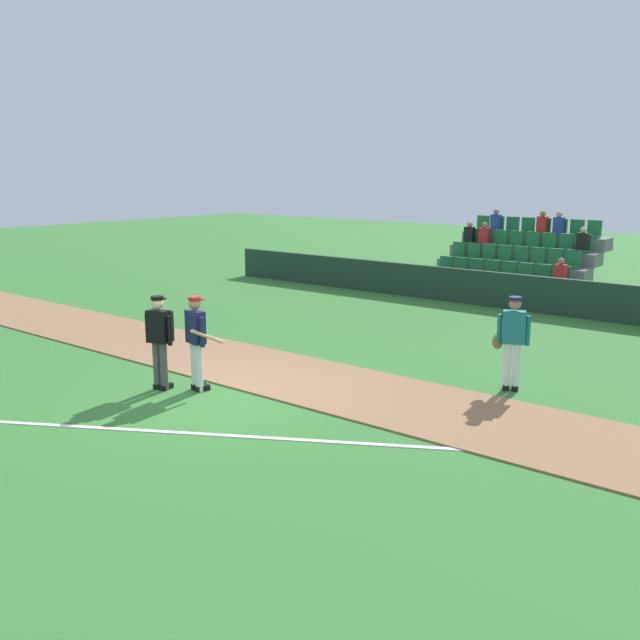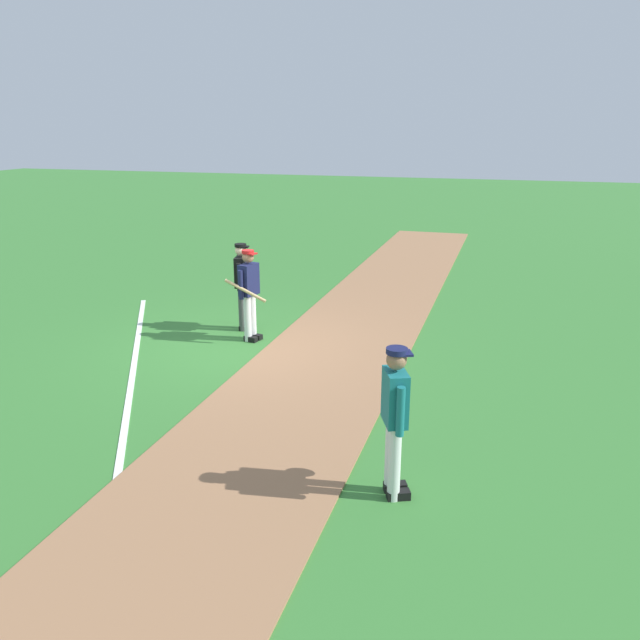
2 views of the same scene
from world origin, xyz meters
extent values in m
plane|color=#387A33|center=(0.00, 0.00, 0.00)|extent=(80.00, 80.00, 0.00)
cube|color=#9E704C|center=(0.00, 1.83, 0.01)|extent=(28.00, 2.61, 0.03)
cube|color=white|center=(3.00, -0.50, 0.01)|extent=(10.46, 6.06, 0.01)
cube|color=#1E3828|center=(0.00, 11.10, 0.53)|extent=(20.00, 0.16, 1.05)
cube|color=slate|center=(0.00, 13.40, 0.15)|extent=(5.00, 3.80, 0.30)
cube|color=slate|center=(0.00, 12.12, 0.50)|extent=(4.90, 0.85, 0.40)
cube|color=#1E6B38|center=(-1.93, 12.02, 0.75)|extent=(0.44, 0.40, 0.08)
cube|color=#1E6B38|center=(-1.93, 12.24, 1.00)|extent=(0.44, 0.08, 0.50)
cube|color=#1E6B38|center=(-1.38, 12.02, 0.75)|extent=(0.44, 0.40, 0.08)
cube|color=#1E6B38|center=(-1.38, 12.24, 1.00)|extent=(0.44, 0.08, 0.50)
cube|color=#1E6B38|center=(-0.83, 12.02, 0.75)|extent=(0.44, 0.40, 0.08)
cube|color=#1E6B38|center=(-0.83, 12.24, 1.00)|extent=(0.44, 0.08, 0.50)
cube|color=#1E6B38|center=(-0.27, 12.02, 0.75)|extent=(0.44, 0.40, 0.08)
cube|color=#1E6B38|center=(-0.27, 12.24, 1.00)|extent=(0.44, 0.08, 0.50)
cube|color=#1E6B38|center=(0.27, 12.02, 0.75)|extent=(0.44, 0.40, 0.08)
cube|color=#1E6B38|center=(0.27, 12.24, 1.00)|extent=(0.44, 0.08, 0.50)
cube|color=#1E6B38|center=(0.83, 12.02, 0.75)|extent=(0.44, 0.40, 0.08)
cube|color=#1E6B38|center=(0.83, 12.24, 1.00)|extent=(0.44, 0.08, 0.50)
cube|color=#1E6B38|center=(1.38, 12.02, 0.75)|extent=(0.44, 0.40, 0.08)
cube|color=#1E6B38|center=(1.38, 12.24, 1.00)|extent=(0.44, 0.08, 0.50)
cube|color=#1E6B38|center=(1.92, 12.02, 0.75)|extent=(0.44, 0.40, 0.08)
cube|color=#1E6B38|center=(1.92, 12.24, 1.00)|extent=(0.44, 0.08, 0.50)
cube|color=red|center=(1.92, 12.07, 1.05)|extent=(0.32, 0.22, 0.52)
sphere|color=#9E7051|center=(1.92, 12.07, 1.40)|extent=(0.20, 0.20, 0.20)
cube|color=slate|center=(0.00, 12.97, 0.90)|extent=(4.90, 0.85, 0.40)
cube|color=#1E6B38|center=(-1.93, 12.87, 1.15)|extent=(0.44, 0.40, 0.08)
cube|color=#1E6B38|center=(-1.93, 13.09, 1.40)|extent=(0.44, 0.08, 0.50)
cube|color=#1E6B38|center=(-1.38, 12.87, 1.15)|extent=(0.44, 0.40, 0.08)
cube|color=#1E6B38|center=(-1.38, 13.09, 1.40)|extent=(0.44, 0.08, 0.50)
cube|color=#1E6B38|center=(-0.83, 12.87, 1.15)|extent=(0.44, 0.40, 0.08)
cube|color=#1E6B38|center=(-0.83, 13.09, 1.40)|extent=(0.44, 0.08, 0.50)
cube|color=#1E6B38|center=(-0.27, 12.87, 1.15)|extent=(0.44, 0.40, 0.08)
cube|color=#1E6B38|center=(-0.27, 13.09, 1.40)|extent=(0.44, 0.08, 0.50)
cube|color=#1E6B38|center=(0.27, 12.87, 1.15)|extent=(0.44, 0.40, 0.08)
cube|color=#1E6B38|center=(0.27, 13.09, 1.40)|extent=(0.44, 0.08, 0.50)
cube|color=#1E6B38|center=(0.83, 12.87, 1.15)|extent=(0.44, 0.40, 0.08)
cube|color=#1E6B38|center=(0.83, 13.09, 1.40)|extent=(0.44, 0.08, 0.50)
cube|color=#1E6B38|center=(1.38, 12.87, 1.15)|extent=(0.44, 0.40, 0.08)
cube|color=#1E6B38|center=(1.38, 13.09, 1.40)|extent=(0.44, 0.08, 0.50)
cube|color=#1E6B38|center=(1.92, 12.87, 1.15)|extent=(0.44, 0.40, 0.08)
cube|color=#1E6B38|center=(1.92, 13.09, 1.40)|extent=(0.44, 0.08, 0.50)
cube|color=slate|center=(0.00, 13.82, 1.30)|extent=(4.90, 0.85, 0.40)
cube|color=#1E6B38|center=(-1.93, 13.72, 1.55)|extent=(0.44, 0.40, 0.08)
cube|color=#1E6B38|center=(-1.93, 13.94, 1.80)|extent=(0.44, 0.08, 0.50)
cube|color=black|center=(-1.93, 13.77, 1.85)|extent=(0.32, 0.22, 0.52)
sphere|color=tan|center=(-1.93, 13.77, 2.20)|extent=(0.20, 0.20, 0.20)
cube|color=#1E6B38|center=(-1.38, 13.72, 1.55)|extent=(0.44, 0.40, 0.08)
cube|color=#1E6B38|center=(-1.38, 13.94, 1.80)|extent=(0.44, 0.08, 0.50)
cube|color=red|center=(-1.38, 13.77, 1.85)|extent=(0.32, 0.22, 0.52)
sphere|color=#9E7051|center=(-1.38, 13.77, 2.20)|extent=(0.20, 0.20, 0.20)
cube|color=#1E6B38|center=(-0.83, 13.72, 1.55)|extent=(0.44, 0.40, 0.08)
cube|color=#1E6B38|center=(-0.83, 13.94, 1.80)|extent=(0.44, 0.08, 0.50)
cube|color=#1E6B38|center=(-0.27, 13.72, 1.55)|extent=(0.44, 0.40, 0.08)
cube|color=#1E6B38|center=(-0.27, 13.94, 1.80)|extent=(0.44, 0.08, 0.50)
cube|color=#1E6B38|center=(0.27, 13.72, 1.55)|extent=(0.44, 0.40, 0.08)
cube|color=#1E6B38|center=(0.27, 13.94, 1.80)|extent=(0.44, 0.08, 0.50)
cube|color=#1E6B38|center=(0.83, 13.72, 1.55)|extent=(0.44, 0.40, 0.08)
cube|color=#1E6B38|center=(0.83, 13.94, 1.80)|extent=(0.44, 0.08, 0.50)
cube|color=#1E6B38|center=(1.38, 13.72, 1.55)|extent=(0.44, 0.40, 0.08)
cube|color=#1E6B38|center=(1.38, 13.94, 1.80)|extent=(0.44, 0.08, 0.50)
cube|color=#1E6B38|center=(1.92, 13.72, 1.55)|extent=(0.44, 0.40, 0.08)
cube|color=#1E6B38|center=(1.92, 13.94, 1.80)|extent=(0.44, 0.08, 0.50)
cube|color=black|center=(1.92, 13.77, 1.85)|extent=(0.32, 0.22, 0.52)
sphere|color=beige|center=(1.92, 13.77, 2.20)|extent=(0.20, 0.20, 0.20)
cube|color=slate|center=(0.00, 14.67, 1.70)|extent=(4.90, 0.85, 0.40)
cube|color=#1E6B38|center=(-1.93, 14.57, 1.95)|extent=(0.44, 0.40, 0.08)
cube|color=#1E6B38|center=(-1.93, 14.79, 2.20)|extent=(0.44, 0.08, 0.50)
cube|color=#1E6B38|center=(-1.38, 14.57, 1.95)|extent=(0.44, 0.40, 0.08)
cube|color=#1E6B38|center=(-1.38, 14.79, 2.20)|extent=(0.44, 0.08, 0.50)
cube|color=#263F99|center=(-1.38, 14.62, 2.25)|extent=(0.32, 0.22, 0.52)
sphere|color=#9E7051|center=(-1.38, 14.62, 2.60)|extent=(0.20, 0.20, 0.20)
cube|color=#1E6B38|center=(-0.83, 14.57, 1.95)|extent=(0.44, 0.40, 0.08)
cube|color=#1E6B38|center=(-0.83, 14.79, 2.20)|extent=(0.44, 0.08, 0.50)
cube|color=#1E6B38|center=(-0.27, 14.57, 1.95)|extent=(0.44, 0.40, 0.08)
cube|color=#1E6B38|center=(-0.27, 14.79, 2.20)|extent=(0.44, 0.08, 0.50)
cube|color=#1E6B38|center=(0.27, 14.57, 1.95)|extent=(0.44, 0.40, 0.08)
cube|color=#1E6B38|center=(0.27, 14.79, 2.20)|extent=(0.44, 0.08, 0.50)
cube|color=red|center=(0.27, 14.62, 2.25)|extent=(0.32, 0.22, 0.52)
sphere|color=#9E7051|center=(0.27, 14.62, 2.60)|extent=(0.20, 0.20, 0.20)
cube|color=#1E6B38|center=(0.83, 14.57, 1.95)|extent=(0.44, 0.40, 0.08)
cube|color=#1E6B38|center=(0.83, 14.79, 2.20)|extent=(0.44, 0.08, 0.50)
cube|color=#263F99|center=(0.83, 14.62, 2.25)|extent=(0.32, 0.22, 0.52)
sphere|color=tan|center=(0.83, 14.62, 2.60)|extent=(0.20, 0.20, 0.20)
cube|color=#1E6B38|center=(1.38, 14.57, 1.95)|extent=(0.44, 0.40, 0.08)
cube|color=#1E6B38|center=(1.38, 14.79, 2.20)|extent=(0.44, 0.08, 0.50)
cube|color=#1E6B38|center=(1.92, 14.57, 1.95)|extent=(0.44, 0.40, 0.08)
cube|color=#1E6B38|center=(1.92, 14.79, 2.20)|extent=(0.44, 0.08, 0.50)
cylinder|color=white|center=(-0.41, 0.08, 0.45)|extent=(0.14, 0.14, 0.90)
cylinder|color=white|center=(-0.25, 0.04, 0.45)|extent=(0.14, 0.14, 0.90)
cube|color=black|center=(-0.39, 0.13, 0.05)|extent=(0.18, 0.28, 0.10)
cube|color=black|center=(-0.24, 0.10, 0.05)|extent=(0.18, 0.28, 0.10)
cube|color=#191E47|center=(-0.33, 0.06, 1.20)|extent=(0.44, 0.30, 0.60)
cylinder|color=#191E47|center=(-0.57, 0.11, 1.15)|extent=(0.09, 0.09, 0.55)
cylinder|color=#191E47|center=(-0.09, 0.00, 1.15)|extent=(0.09, 0.09, 0.55)
sphere|color=#9E7051|center=(-0.33, 0.06, 1.63)|extent=(0.22, 0.22, 0.22)
cylinder|color=#B21919|center=(-0.33, 0.06, 1.73)|extent=(0.23, 0.23, 0.06)
cube|color=#B21919|center=(-0.31, 0.16, 1.70)|extent=(0.20, 0.16, 0.02)
cylinder|color=tan|center=(-0.06, 0.10, 1.05)|extent=(0.12, 0.80, 0.41)
cylinder|color=#4C4C4C|center=(-0.96, -0.36, 0.45)|extent=(0.14, 0.14, 0.90)
cylinder|color=#4C4C4C|center=(-0.81, -0.32, 0.45)|extent=(0.14, 0.14, 0.90)
cube|color=black|center=(-0.98, -0.30, 0.05)|extent=(0.17, 0.28, 0.10)
cube|color=black|center=(-0.82, -0.26, 0.05)|extent=(0.17, 0.28, 0.10)
cube|color=black|center=(-0.89, -0.34, 1.20)|extent=(0.44, 0.30, 0.60)
cylinder|color=black|center=(-1.13, -0.39, 1.15)|extent=(0.09, 0.09, 0.55)
cylinder|color=black|center=(-0.64, -0.28, 1.15)|extent=(0.09, 0.09, 0.55)
sphere|color=beige|center=(-0.89, -0.34, 1.63)|extent=(0.22, 0.22, 0.22)
cylinder|color=black|center=(-0.89, -0.34, 1.73)|extent=(0.23, 0.23, 0.06)
cube|color=black|center=(-0.91, -0.24, 1.70)|extent=(0.20, 0.16, 0.02)
cube|color=black|center=(-0.92, -0.21, 1.20)|extent=(0.45, 0.18, 0.56)
cylinder|color=white|center=(4.10, 3.65, 0.45)|extent=(0.14, 0.14, 0.90)
cylinder|color=white|center=(4.25, 3.72, 0.45)|extent=(0.14, 0.14, 0.90)
cube|color=black|center=(4.08, 3.71, 0.05)|extent=(0.21, 0.29, 0.10)
cube|color=black|center=(4.23, 3.77, 0.05)|extent=(0.21, 0.29, 0.10)
cube|color=#197075|center=(4.18, 3.68, 1.20)|extent=(0.45, 0.36, 0.60)
cylinder|color=#197075|center=(3.95, 3.58, 1.15)|extent=(0.09, 0.09, 0.55)
cylinder|color=#197075|center=(4.41, 3.78, 1.15)|extent=(0.09, 0.09, 0.55)
sphere|color=#9E7051|center=(4.18, 3.68, 1.63)|extent=(0.22, 0.22, 0.22)
cylinder|color=#191E4C|center=(4.18, 3.68, 1.73)|extent=(0.23, 0.23, 0.06)
cube|color=#191E4C|center=(4.14, 3.78, 1.70)|extent=(0.21, 0.18, 0.02)
ellipsoid|color=brown|center=(3.91, 3.62, 0.90)|extent=(0.23, 0.19, 0.28)
camera|label=1|loc=(9.28, -8.24, 3.97)|focal=39.58mm
camera|label=2|loc=(10.36, 4.73, 4.00)|focal=35.48mm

